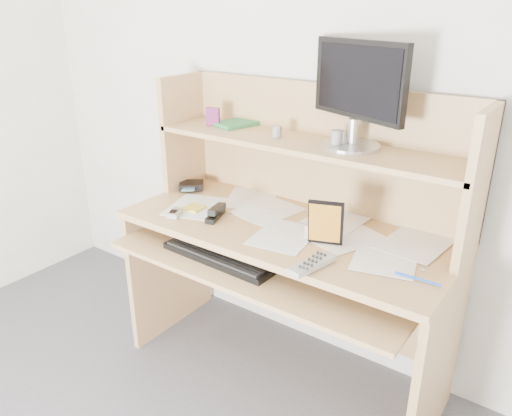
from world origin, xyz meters
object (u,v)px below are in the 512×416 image
Objects in this scene: desk at (294,232)px; game_case at (326,223)px; monitor at (357,91)px; keyboard at (222,254)px; tv_remote at (312,264)px.

game_case is at bearing -33.24° from desk.
monitor reaches higher than desk.
tv_remote is at bearing -1.09° from keyboard.
tv_remote is 1.08× the size of game_case.
tv_remote is 0.45× the size of monitor.
monitor is at bearing 30.52° from desk.
desk is 0.34m from keyboard.
game_case is 0.42× the size of monitor.
desk is 6.97× the size of tv_remote.
monitor reaches higher than tv_remote.
keyboard is at bearing -171.08° from tv_remote.
desk is at bearing 64.32° from keyboard.
monitor is (-0.03, 0.26, 0.45)m from game_case.
keyboard is 2.76× the size of game_case.
desk is 7.54× the size of game_case.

